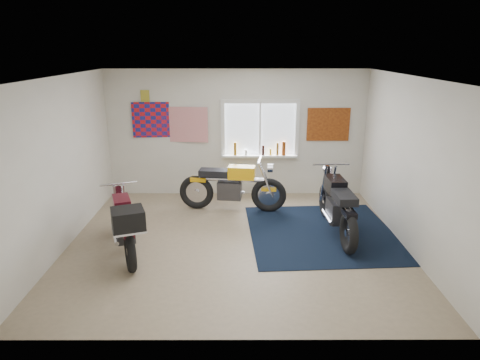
{
  "coord_description": "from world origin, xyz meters",
  "views": [
    {
      "loc": [
        0.06,
        -6.52,
        3.12
      ],
      "look_at": [
        0.07,
        0.4,
        0.96
      ],
      "focal_mm": 32.0,
      "sensor_mm": 36.0,
      "label": 1
    }
  ],
  "objects_px": {
    "maroon_tourer": "(125,224)",
    "yellow_triumph": "(232,187)",
    "black_chrome_bike": "(337,207)",
    "navy_rug": "(322,233)"
  },
  "relations": [
    {
      "from": "yellow_triumph",
      "to": "maroon_tourer",
      "type": "xyz_separation_m",
      "value": [
        -1.61,
        -1.96,
        0.05
      ]
    },
    {
      "from": "black_chrome_bike",
      "to": "maroon_tourer",
      "type": "height_order",
      "value": "black_chrome_bike"
    },
    {
      "from": "yellow_triumph",
      "to": "black_chrome_bike",
      "type": "height_order",
      "value": "black_chrome_bike"
    },
    {
      "from": "maroon_tourer",
      "to": "black_chrome_bike",
      "type": "bearing_deg",
      "value": -96.84
    },
    {
      "from": "navy_rug",
      "to": "maroon_tourer",
      "type": "relative_size",
      "value": 1.35
    },
    {
      "from": "navy_rug",
      "to": "black_chrome_bike",
      "type": "xyz_separation_m",
      "value": [
        0.24,
        -0.01,
        0.49
      ]
    },
    {
      "from": "maroon_tourer",
      "to": "yellow_triumph",
      "type": "bearing_deg",
      "value": -59.77
    },
    {
      "from": "navy_rug",
      "to": "yellow_triumph",
      "type": "distance_m",
      "value": 2.01
    },
    {
      "from": "yellow_triumph",
      "to": "maroon_tourer",
      "type": "height_order",
      "value": "yellow_triumph"
    },
    {
      "from": "navy_rug",
      "to": "yellow_triumph",
      "type": "xyz_separation_m",
      "value": [
        -1.59,
        1.12,
        0.47
      ]
    }
  ]
}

